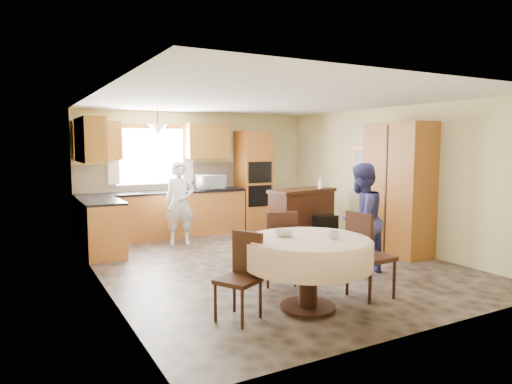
{
  "coord_description": "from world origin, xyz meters",
  "views": [
    {
      "loc": [
        -3.51,
        -6.02,
        1.84
      ],
      "look_at": [
        -0.08,
        0.3,
        1.09
      ],
      "focal_mm": 32.0,
      "sensor_mm": 36.0,
      "label": 1
    }
  ],
  "objects": [
    {
      "name": "floor",
      "position": [
        0.0,
        0.0,
        0.0
      ],
      "size": [
        5.0,
        6.0,
        0.01
      ],
      "primitive_type": "cube",
      "color": "brown",
      "rests_on": "ground"
    },
    {
      "name": "ceiling",
      "position": [
        0.0,
        0.0,
        2.5
      ],
      "size": [
        5.0,
        6.0,
        0.01
      ],
      "primitive_type": "cube",
      "color": "white",
      "rests_on": "wall_back"
    },
    {
      "name": "wall_back",
      "position": [
        0.0,
        3.0,
        1.25
      ],
      "size": [
        5.0,
        0.02,
        2.5
      ],
      "primitive_type": "cube",
      "color": "#D4C687",
      "rests_on": "floor"
    },
    {
      "name": "wall_front",
      "position": [
        0.0,
        -3.0,
        1.25
      ],
      "size": [
        5.0,
        0.02,
        2.5
      ],
      "primitive_type": "cube",
      "color": "#D4C687",
      "rests_on": "floor"
    },
    {
      "name": "wall_left",
      "position": [
        -2.5,
        0.0,
        1.25
      ],
      "size": [
        0.02,
        6.0,
        2.5
      ],
      "primitive_type": "cube",
      "color": "#D4C687",
      "rests_on": "floor"
    },
    {
      "name": "wall_right",
      "position": [
        2.5,
        0.0,
        1.25
      ],
      "size": [
        0.02,
        6.0,
        2.5
      ],
      "primitive_type": "cube",
      "color": "#D4C687",
      "rests_on": "floor"
    },
    {
      "name": "window",
      "position": [
        -1.0,
        2.98,
        1.6
      ],
      "size": [
        1.4,
        0.03,
        1.1
      ],
      "primitive_type": "cube",
      "color": "white",
      "rests_on": "wall_back"
    },
    {
      "name": "curtain_left",
      "position": [
        -1.75,
        2.93,
        1.65
      ],
      "size": [
        0.22,
        0.02,
        1.15
      ],
      "primitive_type": "cube",
      "color": "white",
      "rests_on": "wall_back"
    },
    {
      "name": "curtain_right",
      "position": [
        -0.25,
        2.93,
        1.65
      ],
      "size": [
        0.22,
        0.02,
        1.15
      ],
      "primitive_type": "cube",
      "color": "white",
      "rests_on": "wall_back"
    },
    {
      "name": "base_cab_back",
      "position": [
        -0.85,
        2.7,
        0.44
      ],
      "size": [
        3.3,
        0.6,
        0.88
      ],
      "primitive_type": "cube",
      "color": "#C67534",
      "rests_on": "floor"
    },
    {
      "name": "counter_back",
      "position": [
        -0.85,
        2.7,
        0.9
      ],
      "size": [
        3.3,
        0.64,
        0.04
      ],
      "primitive_type": "cube",
      "color": "black",
      "rests_on": "base_cab_back"
    },
    {
      "name": "base_cab_left",
      "position": [
        -2.2,
        1.8,
        0.44
      ],
      "size": [
        0.6,
        1.2,
        0.88
      ],
      "primitive_type": "cube",
      "color": "#C67534",
      "rests_on": "floor"
    },
    {
      "name": "counter_left",
      "position": [
        -2.2,
        1.8,
        0.9
      ],
      "size": [
        0.64,
        1.2,
        0.04
      ],
      "primitive_type": "cube",
      "color": "black",
      "rests_on": "base_cab_left"
    },
    {
      "name": "backsplash",
      "position": [
        -0.85,
        2.99,
        1.18
      ],
      "size": [
        3.3,
        0.02,
        0.55
      ],
      "primitive_type": "cube",
      "color": "beige",
      "rests_on": "wall_back"
    },
    {
      "name": "wall_cab_left",
      "position": [
        -2.05,
        2.83,
        1.91
      ],
      "size": [
        0.85,
        0.33,
        0.72
      ],
      "primitive_type": "cube",
      "color": "#BB782E",
      "rests_on": "wall_back"
    },
    {
      "name": "wall_cab_right",
      "position": [
        0.15,
        2.83,
        1.91
      ],
      "size": [
        0.9,
        0.33,
        0.72
      ],
      "primitive_type": "cube",
      "color": "#BB782E",
      "rests_on": "wall_back"
    },
    {
      "name": "wall_cab_side",
      "position": [
        -2.33,
        1.8,
        1.91
      ],
      "size": [
        0.33,
        1.2,
        0.72
      ],
      "primitive_type": "cube",
      "color": "#BB782E",
      "rests_on": "wall_left"
    },
    {
      "name": "oven_tower",
      "position": [
        1.15,
        2.69,
        1.06
      ],
      "size": [
        0.66,
        0.62,
        2.12
      ],
      "primitive_type": "cube",
      "color": "#C67534",
      "rests_on": "floor"
    },
    {
      "name": "oven_upper",
      "position": [
        1.15,
        2.38,
        1.25
      ],
      "size": [
        0.56,
        0.01,
        0.45
      ],
      "primitive_type": "cube",
      "color": "black",
      "rests_on": "oven_tower"
    },
    {
      "name": "oven_lower",
      "position": [
        1.15,
        2.38,
        0.75
      ],
      "size": [
        0.56,
        0.01,
        0.45
      ],
      "primitive_type": "cube",
      "color": "black",
      "rests_on": "oven_tower"
    },
    {
      "name": "pendant",
      "position": [
        -1.0,
        2.5,
        2.12
      ],
      "size": [
        0.36,
        0.36,
        0.18
      ],
      "primitive_type": "cone",
      "rotation": [
        3.14,
        0.0,
        0.0
      ],
      "color": "beige",
      "rests_on": "ceiling"
    },
    {
      "name": "sideboard",
      "position": [
        1.32,
        1.05,
        0.47
      ],
      "size": [
        1.39,
        0.77,
        0.94
      ],
      "primitive_type": "cube",
      "rotation": [
        0.0,
        0.0,
        0.18
      ],
      "color": "#391B0F",
      "rests_on": "floor"
    },
    {
      "name": "space_heater",
      "position": [
        1.58,
        0.66,
        0.27
      ],
      "size": [
        0.39,
        0.27,
        0.54
      ],
      "primitive_type": "cube",
      "rotation": [
        0.0,
        0.0,
        0.0
      ],
      "color": "black",
      "rests_on": "floor"
    },
    {
      "name": "cupboard",
      "position": [
        2.22,
        -0.48,
        1.1
      ],
      "size": [
        0.58,
        1.15,
        2.2
      ],
      "primitive_type": "cube",
      "color": "#C67534",
      "rests_on": "floor"
    },
    {
      "name": "dining_table",
      "position": [
        -0.63,
        -1.94,
        0.63
      ],
      "size": [
        1.42,
        1.42,
        0.81
      ],
      "color": "#391B0F",
      "rests_on": "floor"
    },
    {
      "name": "chair_left",
      "position": [
        -1.4,
        -1.82,
        0.51
      ],
      "size": [
        0.54,
        0.54,
        0.92
      ],
      "rotation": [
        0.0,
        0.0,
        -1.07
      ],
      "color": "#391B0F",
      "rests_on": "floor"
    },
    {
      "name": "chair_back",
      "position": [
        -0.46,
        -1.04,
        0.54
      ],
      "size": [
        0.53,
        0.53,
        0.98
      ],
      "rotation": [
        0.0,
        0.0,
        2.86
      ],
      "color": "#391B0F",
      "rests_on": "floor"
    },
    {
      "name": "chair_right",
      "position": [
        0.18,
        -1.97,
        0.58
      ],
      "size": [
        0.46,
        0.46,
        1.05
      ],
      "rotation": [
        0.0,
        0.0,
        1.59
      ],
      "color": "#391B0F",
      "rests_on": "floor"
    },
    {
      "name": "framed_picture",
      "position": [
        2.47,
        0.66,
        1.54
      ],
      "size": [
        0.06,
        0.62,
        0.52
      ],
      "color": "#EDA445",
      "rests_on": "wall_right"
    },
    {
      "name": "microwave",
      "position": [
        0.14,
        2.65,
        1.07
      ],
      "size": [
        0.57,
        0.41,
        0.3
      ],
      "primitive_type": "imported",
      "rotation": [
        0.0,
        0.0,
        0.1
      ],
      "color": "silver",
      "rests_on": "counter_back"
    },
    {
      "name": "person_sink",
      "position": [
        -0.78,
        1.94,
        0.76
      ],
      "size": [
        0.63,
        0.5,
        1.53
      ],
      "primitive_type": "imported",
      "rotation": [
        0.0,
        0.0,
        -0.27
      ],
      "color": "silver",
      "rests_on": "floor"
    },
    {
      "name": "person_dining",
      "position": [
        0.8,
        -1.17,
        0.79
      ],
      "size": [
        0.91,
        0.79,
        1.58
      ],
      "primitive_type": "imported",
      "rotation": [
        0.0,
        0.0,
        3.43
      ],
      "color": "navy",
      "rests_on": "floor"
    },
    {
      "name": "bowl_sideboard",
      "position": [
        0.88,
        1.05,
        0.97
      ],
      "size": [
        0.25,
        0.25,
        0.05
      ],
      "primitive_type": "imported",
      "rotation": [
        0.0,
        0.0,
        0.25
      ],
      "color": "#B2B2B2",
      "rests_on": "sideboard"
    },
    {
      "name": "bottle_sideboard",
      "position": [
        1.74,
        1.05,
        1.08
      ],
      "size": [
        0.12,
        0.12,
        0.28
      ],
      "primitive_type": "imported",
      "rotation": [
        0.0,
        0.0,
        0.08
      ],
      "color": "silver",
      "rests_on": "sideboard"
    },
    {
      "name": "cup_table",
      "position": [
        -0.42,
        -2.11,
        0.85
      ],
      "size": [
        0.13,
        0.13,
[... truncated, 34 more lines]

